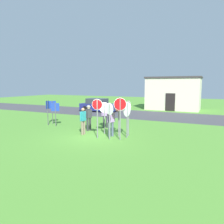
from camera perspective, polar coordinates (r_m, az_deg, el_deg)
ground_plane at (r=13.00m, az=-4.39°, el=-6.52°), size 80.00×80.00×0.00m
street_asphalt at (r=22.18m, az=8.83°, el=-0.76°), size 60.00×6.40×0.01m
building_background at (r=27.66m, az=16.16°, el=4.88°), size 6.50×3.90×4.06m
parked_car_on_street at (r=24.75m, az=-3.66°, el=1.75°), size 4.33×2.08×1.51m
stop_sign_nearest at (r=13.41m, az=-2.06°, el=-0.19°), size 0.59×0.29×2.01m
stop_sign_low_front at (r=12.70m, az=1.85°, el=0.01°), size 0.31×0.63×2.20m
stop_sign_tallest at (r=12.25m, az=-3.99°, el=-0.10°), size 0.61×0.18×2.30m
stop_sign_leaning_right at (r=12.89m, az=4.47°, el=0.07°), size 0.53×0.59×2.17m
stop_sign_far_back at (r=11.98m, az=-0.66°, el=-0.77°), size 0.62×0.32×2.11m
stop_sign_leaning_left at (r=11.85m, az=2.19°, el=0.14°), size 0.65×0.34×2.39m
stop_sign_rear_right at (r=12.38m, az=4.08°, el=-0.32°), size 0.13×0.87×2.13m
person_with_sunhat at (r=14.40m, az=-6.28°, el=-1.18°), size 0.33×0.54×1.74m
person_in_blue at (r=13.33m, az=-7.79°, el=-2.04°), size 0.24×0.57×1.69m
person_in_dark_shirt at (r=15.32m, az=-1.79°, el=-0.63°), size 0.50×0.46×1.69m
person_holding_notes at (r=12.71m, az=-0.29°, el=-2.28°), size 0.37×0.50×1.74m
info_panel_leftmost at (r=17.00m, az=-16.95°, el=0.95°), size 0.25×0.56×1.89m
info_panel_middle at (r=17.44m, az=-15.78°, el=1.02°), size 0.39×0.48×1.84m
info_panel_rightmost at (r=16.35m, az=-15.00°, el=0.42°), size 0.52×0.35×1.75m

